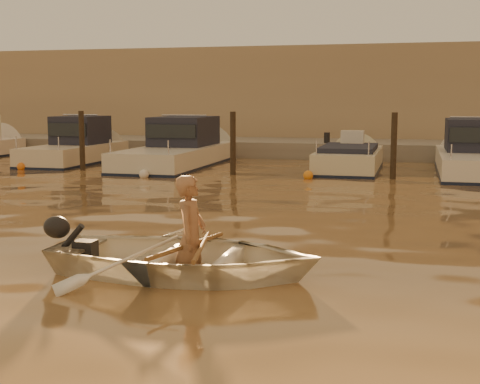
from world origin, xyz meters
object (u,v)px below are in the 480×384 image
(person, at_px, (191,237))
(moored_boat_4, at_px, (477,154))
(moored_boat_1, at_px, (74,146))
(moored_boat_3, at_px, (349,164))
(moored_boat_2, at_px, (178,149))
(waterfront_building, at_px, (306,99))
(dinghy, at_px, (184,256))

(person, height_order, moored_boat_4, moored_boat_4)
(moored_boat_1, distance_m, moored_boat_3, 10.29)
(moored_boat_3, distance_m, moored_boat_4, 4.09)
(moored_boat_2, height_order, waterfront_building, waterfront_building)
(moored_boat_3, bearing_deg, moored_boat_4, 0.00)
(moored_boat_1, relative_size, waterfront_building, 0.13)
(moored_boat_1, xyz_separation_m, waterfront_building, (6.99, 11.00, 1.77))
(dinghy, relative_size, person, 2.22)
(waterfront_building, bearing_deg, moored_boat_4, -56.21)
(moored_boat_3, bearing_deg, dinghy, -93.48)
(moored_boat_1, distance_m, moored_boat_4, 14.35)
(moored_boat_2, distance_m, moored_boat_3, 6.17)
(moored_boat_4, bearing_deg, dinghy, -109.08)
(dinghy, height_order, person, person)
(moored_boat_2, distance_m, waterfront_building, 11.51)
(waterfront_building, bearing_deg, moored_boat_2, -104.62)
(moored_boat_2, height_order, moored_boat_3, moored_boat_2)
(moored_boat_1, bearing_deg, dinghy, -56.63)
(moored_boat_1, bearing_deg, waterfront_building, 57.56)
(dinghy, relative_size, moored_boat_3, 0.65)
(dinghy, bearing_deg, person, -90.00)
(dinghy, height_order, moored_boat_4, moored_boat_4)
(moored_boat_2, bearing_deg, dinghy, -69.69)
(person, distance_m, moored_boat_1, 17.16)
(person, xyz_separation_m, moored_boat_3, (0.77, 14.29, -0.32))
(dinghy, height_order, moored_boat_3, moored_boat_3)
(moored_boat_1, height_order, moored_boat_3, moored_boat_1)
(moored_boat_1, bearing_deg, moored_boat_2, 0.00)
(moored_boat_3, relative_size, waterfront_building, 0.12)
(moored_boat_2, xyz_separation_m, moored_boat_4, (10.23, 0.00, 0.00))
(dinghy, distance_m, moored_boat_3, 14.31)
(person, xyz_separation_m, moored_boat_4, (4.84, 14.29, 0.08))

